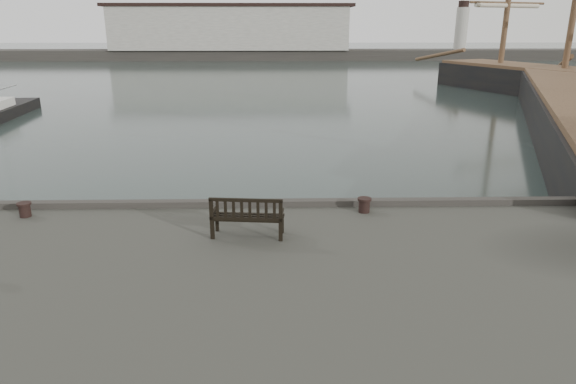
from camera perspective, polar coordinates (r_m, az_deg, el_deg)
name	(u,v)px	position (r m, az deg, el deg)	size (l,w,h in m)	color
ground	(243,253)	(15.80, -5.01, -6.73)	(400.00, 400.00, 0.00)	black
breakwater	(248,38)	(106.49, -4.50, 16.73)	(140.00, 9.50, 12.20)	#383530
bench	(248,224)	(12.83, -4.50, -3.55)	(1.85, 0.79, 1.03)	black
bollard_left	(25,210)	(15.90, -27.21, -1.76)	(0.38, 0.38, 0.40)	black
bollard_right	(364,205)	(14.63, 8.47, -1.45)	(0.40, 0.40, 0.41)	black
yacht_d	(2,114)	(44.95, -29.20, 7.62)	(3.38, 9.68, 11.94)	black
tall_ship_far	(561,89)	(56.07, 28.08, 10.04)	(16.09, 29.19, 24.76)	black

